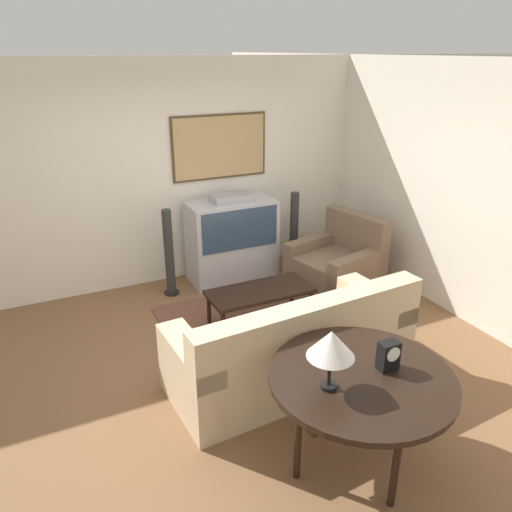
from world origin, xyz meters
TOP-DOWN VIEW (x-y plane):
  - ground_plane at (0.00, 0.00)m, footprint 12.00×12.00m
  - wall_back at (0.01, 2.13)m, footprint 12.00×0.10m
  - wall_right at (2.63, 0.00)m, footprint 0.06×12.00m
  - area_rug at (0.52, 0.57)m, footprint 1.94×1.63m
  - tv at (0.73, 1.75)m, footprint 1.09×0.55m
  - couch at (0.37, -0.48)m, footprint 2.20×1.00m
  - armchair at (1.79, 0.93)m, footprint 1.09×1.08m
  - coffee_table at (0.53, 0.52)m, footprint 1.11×0.50m
  - console_table at (0.29, -1.52)m, footprint 1.26×1.26m
  - table_lamp at (0.01, -1.53)m, footprint 0.30×0.30m
  - mantel_clock at (0.48, -1.53)m, footprint 0.14×0.10m
  - speaker_tower_left at (-0.11, 1.66)m, footprint 0.19×0.19m
  - speaker_tower_right at (1.58, 1.66)m, footprint 0.19×0.19m

SIDE VIEW (x-z plane):
  - ground_plane at x=0.00m, z-range 0.00..0.00m
  - area_rug at x=0.52m, z-range 0.00..0.01m
  - armchair at x=1.79m, z-range -0.16..0.75m
  - couch at x=0.37m, z-range -0.13..0.79m
  - coffee_table at x=0.53m, z-range 0.17..0.59m
  - speaker_tower_left at x=-0.11m, z-range -0.03..1.04m
  - speaker_tower_right at x=1.58m, z-range -0.03..1.04m
  - tv at x=0.73m, z-range -0.03..1.10m
  - console_table at x=0.29m, z-range 0.32..1.07m
  - mantel_clock at x=0.48m, z-range 0.76..0.96m
  - table_lamp at x=0.01m, z-range 0.87..1.28m
  - wall_right at x=2.63m, z-range 0.00..2.70m
  - wall_back at x=0.01m, z-range 0.01..2.71m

